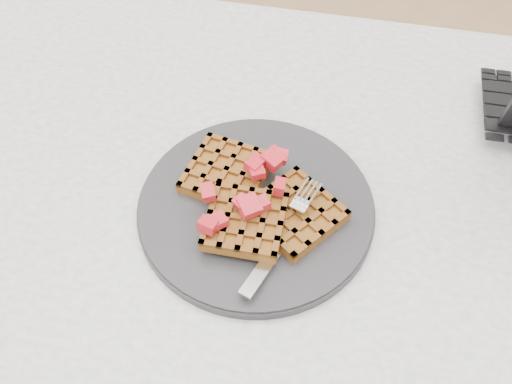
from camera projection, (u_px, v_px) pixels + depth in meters
table at (301, 250)px, 0.82m from camera, size 1.20×0.80×0.75m
plate at (256, 207)px, 0.71m from camera, size 0.30×0.30×0.02m
waffles at (256, 201)px, 0.70m from camera, size 0.22×0.18×0.03m
strawberry_pile at (256, 185)px, 0.68m from camera, size 0.15×0.15×0.02m
fork at (286, 233)px, 0.67m from camera, size 0.08×0.18×0.02m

